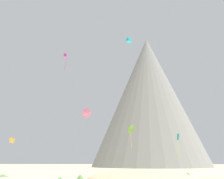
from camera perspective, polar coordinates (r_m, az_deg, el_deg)
The scene contains 13 objects.
dune_foreground_right at distance 46.15m, azimuth 6.27°, elevation -18.75°, with size 24.14×17.93×3.20m, color #C6B284.
dune_midground at distance 59.72m, azimuth 20.20°, elevation -17.11°, with size 24.49×15.68×1.83m, color beige.
bush_scatter_east at distance 46.91m, azimuth 16.13°, elevation -17.54°, with size 1.97×1.97×1.10m, color #386633.
bush_low_patch at distance 39.99m, azimuth 6.01°, elevation -18.61°, with size 2.46×2.46×1.01m, color #668C4C.
bush_near_left at distance 57.46m, azimuth -22.48°, elevation -16.77°, with size 2.10×2.10×0.48m, color #568442.
bush_near_right at distance 41.74m, azimuth -6.89°, elevation -18.41°, with size 1.69×1.69×1.04m, color #668C4C.
rock_massif at distance 139.04m, azimuth 8.04°, elevation -2.94°, with size 62.14×62.14×68.07m.
kite_gold_low at distance 62.30m, azimuth -20.77°, elevation -10.20°, with size 1.47×1.43×1.19m.
kite_teal_low at distance 62.43m, azimuth 14.08°, elevation -10.47°, with size 0.60×1.05×5.08m.
kite_lime_low at distance 76.64m, azimuth 4.01°, elevation -8.54°, with size 2.34×2.62×6.46m.
kite_magenta_high at distance 73.27m, azimuth -10.07°, elevation 7.15°, with size 0.92×0.83×5.24m.
kite_pink_mid at distance 64.81m, azimuth -5.53°, elevation -5.07°, with size 2.45×1.34×3.93m.
kite_cyan_high at distance 59.65m, azimuth 3.66°, elevation 10.55°, with size 1.35×1.34×1.06m.
Camera 1 is at (5.55, -33.62, 3.01)m, focal length 42.35 mm.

